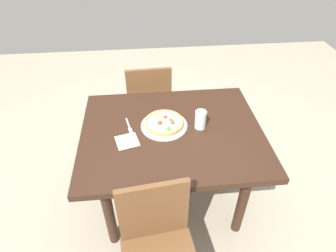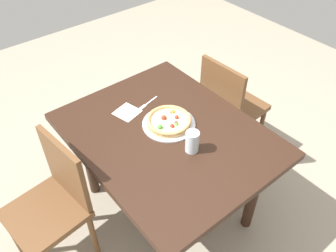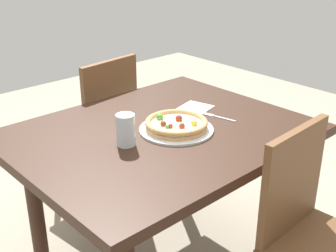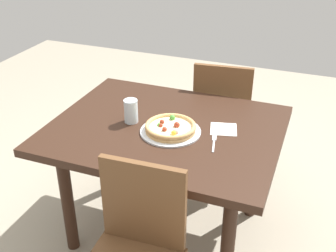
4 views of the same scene
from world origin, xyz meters
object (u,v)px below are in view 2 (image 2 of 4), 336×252
Objects in this scene: chair_far at (54,203)px; napkin at (127,112)px; plate at (169,124)px; pizza at (169,121)px; drinking_glass at (192,142)px; fork at (147,104)px; chair_near at (229,105)px; dining_table at (167,144)px.

chair_far is 0.69m from napkin.
pizza is at bearing 144.99° from plate.
drinking_glass is at bearing 171.98° from pizza.
plate is 1.19× the size of pizza.
plate is at bearing -152.51° from napkin.
drinking_glass reaches higher than pizza.
fork is at bearing -86.11° from chair_far.
chair_far reaches higher than plate.
chair_near reaches higher than drinking_glass.
plate is 0.29m from napkin.
plate reaches higher than napkin.
dining_table is 1.38× the size of chair_far.
drinking_glass is at bearing -121.96° from chair_far.
chair_near is 0.70m from plate.
drinking_glass is at bearing 171.97° from plate.
napkin is at bearing 27.49° from plate.
drinking_glass is (-0.35, -0.73, 0.30)m from chair_far.
chair_near is 0.82m from drinking_glass.
fork is 1.25× the size of drinking_glass.
fork reaches higher than napkin.
plate is 0.24m from fork.
pizza is at bearing -104.02° from chair_far.
plate reaches higher than dining_table.
drinking_glass is at bearing -174.70° from dining_table.
dining_table is at bearing -81.85° from chair_near.
fork is (0.14, -0.78, 0.24)m from chair_far.
dining_table is at bearing -108.41° from chair_far.
pizza reaches higher than plate.
pizza is at bearing 73.27° from fork.
pizza is 0.25m from drinking_glass.
chair_near is at bearing -79.28° from dining_table.
plate is at bearing 73.28° from fork.
chair_near is 3.30× the size of pizza.
plate is 1.96× the size of fork.
chair_near is 0.70m from fork.
chair_far is (0.15, 0.71, -0.14)m from dining_table.
chair_far is 6.82× the size of drinking_glass.
chair_far is 0.86m from drinking_glass.
pizza is 0.29m from napkin.
chair_near is 1.42m from chair_far.
napkin is (0.25, 0.13, -0.03)m from pizza.
fork is (0.29, -0.07, 0.10)m from dining_table.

